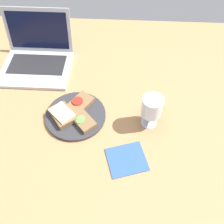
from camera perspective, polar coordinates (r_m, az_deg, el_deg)
wooden_table at (r=103.89cm, az=-1.85°, el=-1.32°), size 140.00×140.00×3.00cm
plate at (r=102.86cm, az=-8.29°, el=-0.79°), size 24.48×24.48×1.41cm
sandwich_with_tomato at (r=104.29cm, az=-7.36°, el=1.96°), size 12.01×13.16×2.58cm
sandwich_with_cheese at (r=101.38cm, az=-11.29°, el=-0.57°), size 12.76×13.38×3.00cm
sandwich_with_cucumber at (r=98.79cm, az=-6.63°, el=-1.95°), size 11.47×11.77×2.42cm
wine_glass at (r=94.13cm, az=9.06°, el=0.95°), size 7.90×7.90×14.38cm
laptop at (r=126.65cm, az=-16.78°, el=12.00°), size 32.26×30.15×22.38cm
napkin at (r=92.06cm, az=3.38°, el=-10.76°), size 16.76×15.78×0.40cm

